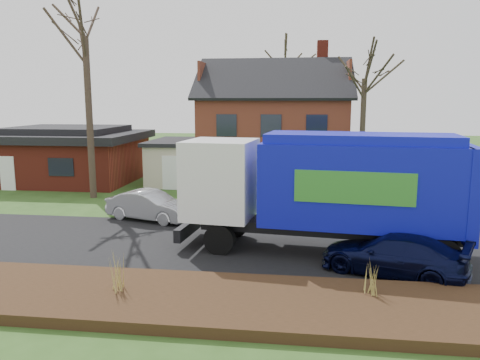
# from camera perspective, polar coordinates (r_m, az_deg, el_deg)

# --- Properties ---
(ground) EXTENTS (120.00, 120.00, 0.00)m
(ground) POSITION_cam_1_polar(r_m,az_deg,el_deg) (18.11, -4.82, -7.85)
(ground) COLOR #2B4C19
(ground) RESTS_ON ground
(road) EXTENTS (80.00, 7.00, 0.02)m
(road) POSITION_cam_1_polar(r_m,az_deg,el_deg) (18.11, -4.82, -7.82)
(road) COLOR black
(road) RESTS_ON ground
(mulch_verge) EXTENTS (80.00, 3.50, 0.30)m
(mulch_verge) POSITION_cam_1_polar(r_m,az_deg,el_deg) (13.25, -9.80, -14.03)
(mulch_verge) COLOR black
(mulch_verge) RESTS_ON ground
(main_house) EXTENTS (12.95, 8.95, 9.26)m
(main_house) POSITION_cam_1_polar(r_m,az_deg,el_deg) (30.89, 3.29, 7.04)
(main_house) COLOR beige
(main_house) RESTS_ON ground
(ranch_house) EXTENTS (9.80, 8.20, 3.70)m
(ranch_house) POSITION_cam_1_polar(r_m,az_deg,el_deg) (33.94, -20.26, 2.95)
(ranch_house) COLOR maroon
(ranch_house) RESTS_ON ground
(garbage_truck) EXTENTS (10.31, 3.78, 4.32)m
(garbage_truck) POSITION_cam_1_polar(r_m,az_deg,el_deg) (16.87, 10.63, -0.58)
(garbage_truck) COLOR black
(garbage_truck) RESTS_ON ground
(silver_sedan) EXTENTS (4.35, 2.60, 1.35)m
(silver_sedan) POSITION_cam_1_polar(r_m,az_deg,el_deg) (21.89, -10.92, -3.08)
(silver_sedan) COLOR #AEB1B6
(silver_sedan) RESTS_ON ground
(navy_wagon) EXTENTS (4.86, 3.50, 1.31)m
(navy_wagon) POSITION_cam_1_polar(r_m,az_deg,el_deg) (15.63, 18.18, -8.67)
(navy_wagon) COLOR black
(navy_wagon) RESTS_ON ground
(tree_front_west) EXTENTS (4.14, 4.14, 12.30)m
(tree_front_west) POSITION_cam_1_polar(r_m,az_deg,el_deg) (27.70, -18.53, 18.95)
(tree_front_west) COLOR #3F3026
(tree_front_west) RESTS_ON ground
(tree_front_east) EXTENTS (3.41, 3.41, 9.47)m
(tree_front_east) POSITION_cam_1_polar(r_m,az_deg,el_deg) (27.13, 15.06, 14.12)
(tree_front_east) COLOR #3B3223
(tree_front_east) RESTS_ON ground
(tree_back) EXTENTS (3.60, 3.60, 11.39)m
(tree_back) POSITION_cam_1_polar(r_m,az_deg,el_deg) (38.42, 5.56, 15.69)
(tree_back) COLOR #403426
(tree_back) RESTS_ON ground
(grass_clump_mid) EXTENTS (0.38, 0.31, 1.07)m
(grass_clump_mid) POSITION_cam_1_polar(r_m,az_deg,el_deg) (13.45, -14.82, -10.72)
(grass_clump_mid) COLOR tan
(grass_clump_mid) RESTS_ON mulch_verge
(grass_clump_east) EXTENTS (0.36, 0.30, 0.91)m
(grass_clump_east) POSITION_cam_1_polar(r_m,az_deg,el_deg) (13.30, 15.89, -11.37)
(grass_clump_east) COLOR olive
(grass_clump_east) RESTS_ON mulch_verge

